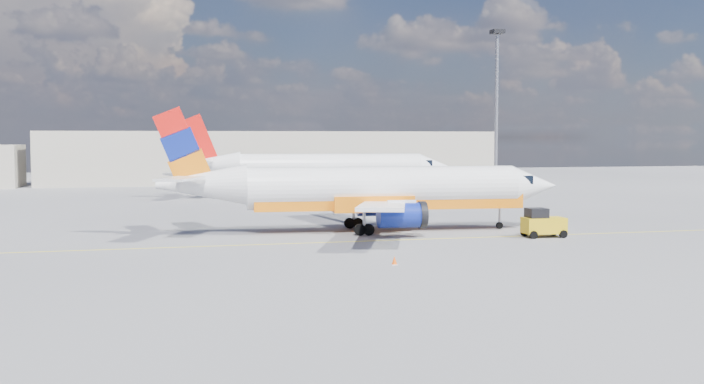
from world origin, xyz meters
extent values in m
plane|color=#5A5A5F|center=(0.00, 0.00, 0.00)|extent=(240.00, 240.00, 0.00)
cube|color=yellow|center=(0.00, 3.00, 0.01)|extent=(70.00, 0.15, 0.01)
cube|color=#BEB6A3|center=(5.00, 75.00, 4.00)|extent=(70.00, 14.00, 8.00)
cylinder|color=white|center=(3.68, 8.19, 3.33)|extent=(20.54, 4.59, 3.15)
cone|color=white|center=(15.69, 7.33, 3.33)|extent=(3.92, 3.40, 3.15)
cone|color=white|center=(-9.71, 9.14, 3.66)|extent=(6.68, 3.44, 2.99)
cube|color=black|center=(14.40, 7.43, 3.84)|extent=(1.72, 2.24, 0.65)
cube|color=orange|center=(4.15, 8.16, 2.27)|extent=(20.50, 4.03, 1.11)
cube|color=white|center=(2.76, 14.75, 2.50)|extent=(4.83, 11.45, 0.74)
cube|color=white|center=(1.84, 1.82, 2.50)|extent=(6.26, 11.48, 0.74)
cylinder|color=navy|center=(4.44, 12.31, 1.62)|extent=(3.45, 1.99, 1.76)
cylinder|color=navy|center=(3.85, 4.00, 1.62)|extent=(3.45, 1.99, 1.76)
cylinder|color=black|center=(5.92, 12.21, 1.62)|extent=(0.60, 1.97, 1.94)
cylinder|color=black|center=(5.33, 3.90, 1.62)|extent=(0.60, 1.97, 1.94)
cube|color=orange|center=(-11.09, 9.24, 6.48)|extent=(4.35, 0.59, 5.78)
cube|color=white|center=(-10.88, 12.20, 4.26)|extent=(3.09, 4.98, 0.17)
cube|color=white|center=(-11.30, 6.29, 4.26)|extent=(3.63, 5.06, 0.17)
cylinder|color=#9B9BA3|center=(12.92, 7.53, 1.16)|extent=(0.18, 0.18, 1.94)
cylinder|color=black|center=(12.92, 7.53, 0.26)|extent=(0.53, 0.26, 0.52)
cylinder|color=black|center=(2.00, 10.54, 0.42)|extent=(0.86, 0.41, 0.83)
cylinder|color=black|center=(1.68, 6.10, 0.42)|extent=(0.86, 0.41, 0.83)
cylinder|color=white|center=(7.20, 42.78, 3.50)|extent=(21.63, 6.02, 3.30)
cone|color=white|center=(19.73, 41.17, 3.50)|extent=(4.28, 3.77, 3.30)
cone|color=white|center=(-6.77, 44.59, 3.84)|extent=(7.15, 3.98, 3.14)
cube|color=black|center=(18.38, 41.34, 4.03)|extent=(1.92, 2.43, 0.68)
cube|color=white|center=(7.68, 42.72, 2.38)|extent=(21.55, 5.44, 1.17)
cube|color=white|center=(6.63, 49.72, 2.62)|extent=(4.44, 11.94, 0.78)
cube|color=white|center=(4.89, 36.22, 2.62)|extent=(7.14, 11.99, 0.78)
cylinder|color=white|center=(8.24, 47.06, 1.70)|extent=(3.71, 2.28, 1.85)
cylinder|color=white|center=(7.12, 38.38, 1.70)|extent=(3.71, 2.28, 1.85)
cylinder|color=black|center=(9.79, 46.86, 1.70)|extent=(0.74, 2.09, 2.04)
cylinder|color=black|center=(8.67, 38.18, 1.70)|extent=(0.74, 2.09, 2.04)
cube|color=red|center=(-8.22, 44.77, 6.80)|extent=(4.56, 0.87, 6.07)
cube|color=white|center=(-7.82, 47.86, 4.47)|extent=(3.00, 5.17, 0.17)
cube|color=white|center=(-8.62, 41.69, 4.47)|extent=(4.01, 5.31, 0.17)
cylinder|color=#9B9BA3|center=(16.84, 41.54, 1.21)|extent=(0.20, 0.20, 2.04)
cylinder|color=black|center=(16.84, 41.54, 0.27)|extent=(0.57, 0.30, 0.54)
cylinder|color=black|center=(5.57, 45.35, 0.44)|extent=(0.91, 0.48, 0.87)
cylinder|color=black|center=(4.98, 40.72, 0.44)|extent=(0.91, 0.48, 0.87)
cylinder|color=black|center=(12.77, 2.95, 0.28)|extent=(0.57, 0.25, 0.56)
cylinder|color=black|center=(12.69, 1.38, 0.28)|extent=(0.57, 0.25, 0.56)
cylinder|color=black|center=(15.01, 2.84, 0.28)|extent=(0.57, 0.25, 0.56)
cylinder|color=black|center=(14.94, 1.27, 0.28)|extent=(0.57, 0.25, 0.56)
cube|color=gold|center=(13.85, 2.11, 0.84)|extent=(2.99, 1.71, 1.12)
cube|color=black|center=(13.29, 2.13, 1.74)|extent=(1.41, 1.41, 0.67)
cube|color=white|center=(-0.03, -7.03, 0.02)|extent=(0.36, 0.36, 0.04)
cone|color=#FF550A|center=(-0.03, -7.03, 0.27)|extent=(0.30, 0.30, 0.46)
cylinder|color=#9B9BA3|center=(27.92, 41.67, 9.86)|extent=(0.43, 0.43, 19.73)
cube|color=black|center=(27.92, 41.67, 20.02)|extent=(1.48, 1.48, 0.49)
camera|label=1|loc=(-12.66, -48.41, 7.09)|focal=40.00mm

